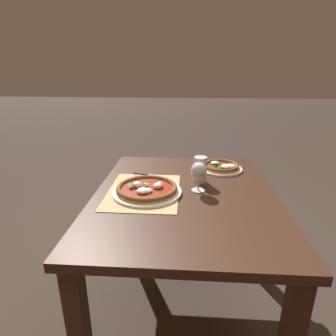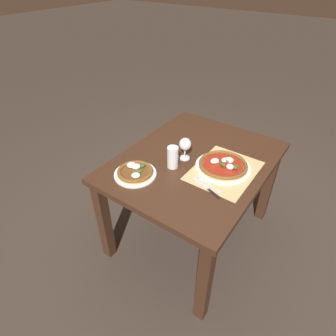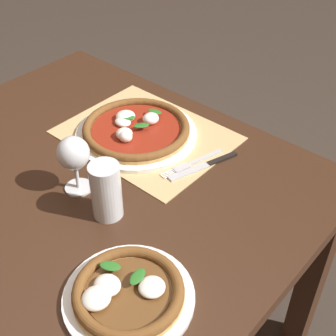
{
  "view_description": "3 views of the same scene",
  "coord_description": "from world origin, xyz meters",
  "px_view_note": "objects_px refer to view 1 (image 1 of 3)",
  "views": [
    {
      "loc": [
        1.31,
        0.0,
        1.35
      ],
      "look_at": [
        -0.15,
        -0.1,
        0.82
      ],
      "focal_mm": 30.0,
      "sensor_mm": 36.0,
      "label": 1
    },
    {
      "loc": [
        -1.36,
        -0.74,
        1.82
      ],
      "look_at": [
        -0.25,
        0.05,
        0.8
      ],
      "focal_mm": 30.0,
      "sensor_mm": 36.0,
      "label": 2
    },
    {
      "loc": [
        -0.78,
        0.58,
        1.53
      ],
      "look_at": [
        -0.22,
        -0.06,
        0.83
      ],
      "focal_mm": 50.0,
      "sensor_mm": 36.0,
      "label": 3
    }
  ],
  "objects_px": {
    "pizza_near": "(147,189)",
    "fork": "(151,177)",
    "wine_glass": "(199,172)",
    "pint_glass": "(200,170)",
    "knife": "(150,175)",
    "pizza_far": "(221,167)"
  },
  "relations": [
    {
      "from": "pizza_near",
      "to": "fork",
      "type": "bearing_deg",
      "value": -179.05
    },
    {
      "from": "pizza_near",
      "to": "wine_glass",
      "type": "relative_size",
      "value": 2.27
    },
    {
      "from": "wine_glass",
      "to": "pint_glass",
      "type": "relative_size",
      "value": 1.07
    },
    {
      "from": "pizza_near",
      "to": "pint_glass",
      "type": "relative_size",
      "value": 2.43
    },
    {
      "from": "pint_glass",
      "to": "knife",
      "type": "relative_size",
      "value": 0.69
    },
    {
      "from": "pizza_far",
      "to": "wine_glass",
      "type": "xyz_separation_m",
      "value": [
        0.33,
        -0.15,
        0.09
      ]
    },
    {
      "from": "pizza_far",
      "to": "fork",
      "type": "relative_size",
      "value": 1.33
    },
    {
      "from": "pint_glass",
      "to": "fork",
      "type": "xyz_separation_m",
      "value": [
        -0.04,
        -0.28,
        -0.06
      ]
    },
    {
      "from": "pizza_near",
      "to": "pizza_far",
      "type": "xyz_separation_m",
      "value": [
        -0.38,
        0.41,
        -0.0
      ]
    },
    {
      "from": "pint_glass",
      "to": "knife",
      "type": "bearing_deg",
      "value": -102.9
    },
    {
      "from": "pizza_near",
      "to": "pizza_far",
      "type": "bearing_deg",
      "value": 132.34
    },
    {
      "from": "fork",
      "to": "pizza_far",
      "type": "bearing_deg",
      "value": 112.18
    },
    {
      "from": "wine_glass",
      "to": "fork",
      "type": "distance_m",
      "value": 0.32
    },
    {
      "from": "pizza_far",
      "to": "pint_glass",
      "type": "height_order",
      "value": "pint_glass"
    },
    {
      "from": "pint_glass",
      "to": "pizza_far",
      "type": "bearing_deg",
      "value": 145.55
    },
    {
      "from": "pizza_far",
      "to": "pint_glass",
      "type": "xyz_separation_m",
      "value": [
        0.21,
        -0.14,
        0.05
      ]
    },
    {
      "from": "pizza_near",
      "to": "pizza_far",
      "type": "relative_size",
      "value": 1.33
    },
    {
      "from": "wine_glass",
      "to": "pint_glass",
      "type": "distance_m",
      "value": 0.13
    },
    {
      "from": "wine_glass",
      "to": "knife",
      "type": "height_order",
      "value": "wine_glass"
    },
    {
      "from": "pizza_near",
      "to": "pizza_far",
      "type": "distance_m",
      "value": 0.56
    },
    {
      "from": "pint_glass",
      "to": "fork",
      "type": "relative_size",
      "value": 0.73
    },
    {
      "from": "wine_glass",
      "to": "fork",
      "type": "bearing_deg",
      "value": -121.05
    }
  ]
}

